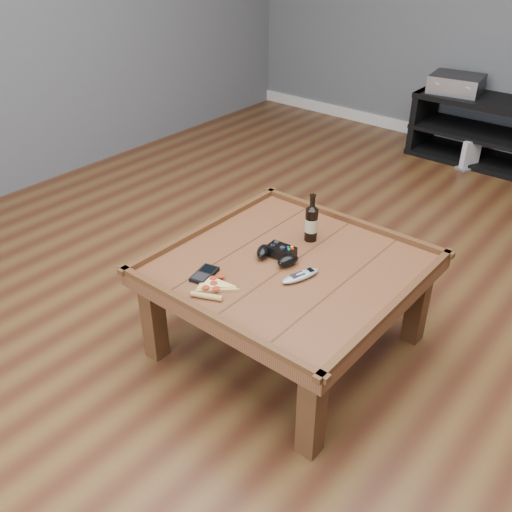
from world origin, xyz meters
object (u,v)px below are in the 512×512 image
Objects in this scene: game_controller at (278,254)px; media_console at (506,136)px; coffee_table at (289,276)px; smartphone at (205,274)px; pizza_slice at (213,287)px; remote_control at (301,276)px; game_console at (470,156)px; av_receiver at (456,84)px; beer_bottle at (311,222)px.

media_console is at bearing 84.02° from game_controller.
coffee_table is at bearing -3.66° from game_controller.
game_controller is at bearing -179.01° from coffee_table.
pizza_slice is at bearing -39.30° from smartphone.
pizza_slice is 1.85× the size of smartphone.
smartphone is at bearing -126.32° from coffee_table.
remote_control is at bearing 26.76° from pizza_slice.
game_controller is 0.34m from pizza_slice.
coffee_table is at bearing -63.49° from game_console.
game_controller reaches higher than smartphone.
media_console is 0.55m from av_receiver.
pizza_slice is 0.10m from smartphone.
beer_bottle is at bearing -64.41° from game_console.
coffee_table is at bearing 165.80° from remote_control.
pizza_slice is at bearing -112.20° from remote_control.
media_console reaches higher than pizza_slice.
pizza_slice is at bearing -66.49° from game_console.
media_console is 5.31× the size of pizza_slice.
beer_bottle is 0.85× the size of pizza_slice.
coffee_table is at bearing -90.00° from media_console.
beer_bottle is 2.55m from av_receiver.
game_controller is 2.59m from game_console.
coffee_table is 4.59× the size of game_console.
av_receiver reaches higher than smartphone.
game_controller is 2.77m from av_receiver.
game_controller is 0.81× the size of pizza_slice.
game_console is (-0.12, 2.33, -0.44)m from beer_bottle.
game_console is at bearing 75.99° from smartphone.
smartphone is 3.05m from av_receiver.
game_controller is (-0.06, -2.75, 0.23)m from media_console.
media_console is 6.26× the size of beer_bottle.
smartphone is 0.63× the size of game_console.
game_console is at bearing -131.89° from media_console.
beer_bottle reaches higher than media_console.
av_receiver is at bearing 118.12° from remote_control.
remote_control is (0.10, -0.06, 0.07)m from coffee_table.
beer_bottle reaches higher than remote_control.
beer_bottle is 0.33m from remote_control.
coffee_table reaches higher than pizza_slice.
remote_control is (0.15, -0.29, -0.08)m from beer_bottle.
media_console is at bearing 90.00° from coffee_table.
beer_bottle is 0.54× the size of av_receiver.
pizza_slice is at bearing -91.96° from av_receiver.
game_console is (-0.27, 2.62, -0.36)m from remote_control.
beer_bottle is at bearing -88.93° from av_receiver.
smartphone reaches higher than game_console.
game_controller is 0.33m from smartphone.
beer_bottle is at bearing -91.19° from media_console.
game_controller is 0.17m from remote_control.
smartphone is (-0.15, -0.29, -0.02)m from game_controller.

